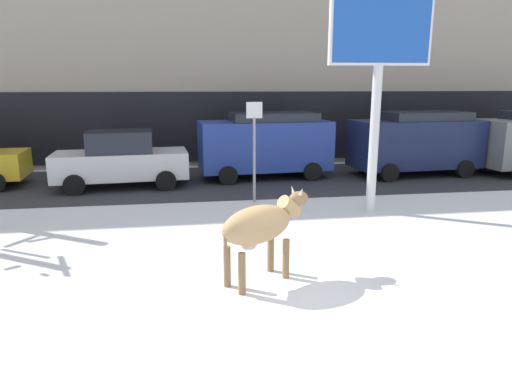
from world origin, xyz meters
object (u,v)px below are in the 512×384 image
cow_tan (260,225)px  car_blue_van (265,143)px  car_navy_van (416,141)px  pedestrian_near_billboard (240,144)px  car_white_sedan (121,160)px  street_sign (254,144)px  billboard (380,41)px

cow_tan → car_blue_van: bearing=79.7°
car_navy_van → pedestrian_near_billboard: bearing=153.9°
car_white_sedan → street_sign: bearing=-33.3°
cow_tan → billboard: billboard is taller
cow_tan → pedestrian_near_billboard: bearing=85.0°
car_navy_van → cow_tan: bearing=-130.2°
car_white_sedan → street_sign: (3.98, -2.62, 0.76)m
billboard → cow_tan: bearing=-132.6°
car_white_sedan → street_sign: street_sign is taller
street_sign → billboard: bearing=-26.7°
cow_tan → car_white_sedan: size_ratio=0.42×
billboard → pedestrian_near_billboard: size_ratio=3.21×
car_white_sedan → car_blue_van: (4.89, 0.87, 0.33)m
cow_tan → car_navy_van: bearing=49.8°
cow_tan → pedestrian_near_billboard: (1.00, 11.48, -0.11)m
billboard → pedestrian_near_billboard: bearing=108.8°
cow_tan → pedestrian_near_billboard: size_ratio=1.05×
car_white_sedan → street_sign: size_ratio=1.53×
car_white_sedan → car_blue_van: size_ratio=0.91×
car_navy_van → street_sign: size_ratio=1.68×
car_white_sedan → pedestrian_near_billboard: car_white_sedan is taller
cow_tan → car_white_sedan: bearing=112.5°
pedestrian_near_billboard → street_sign: bearing=-92.9°
street_sign → car_blue_van: bearing=75.3°
street_sign → cow_tan: bearing=-97.4°
billboard → pedestrian_near_billboard: 8.72m
cow_tan → street_sign: 5.42m
car_blue_van → pedestrian_near_billboard: (-0.60, 2.66, -0.36)m
car_blue_van → car_navy_van: (5.55, -0.36, 0.00)m
billboard → car_navy_van: billboard is taller
car_white_sedan → car_blue_van: car_blue_van is taller
billboard → pedestrian_near_billboard: billboard is taller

